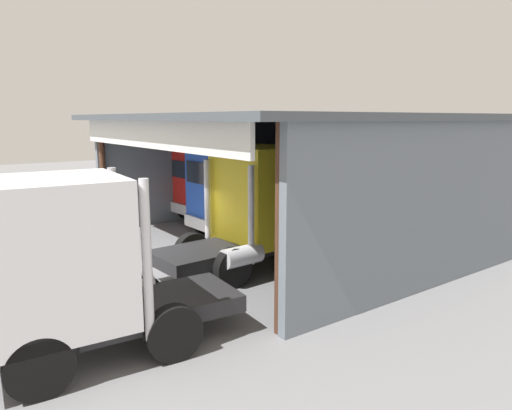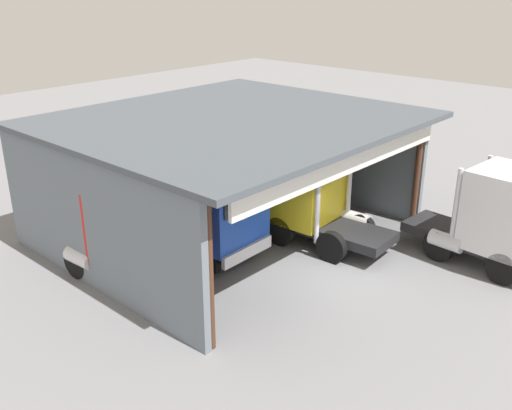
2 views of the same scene
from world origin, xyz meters
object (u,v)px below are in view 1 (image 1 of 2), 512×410
object	(u,v)px
truck_blue_center_left_bay	(236,190)
tool_cart	(441,237)
truck_red_center_right_bay	(214,184)
truck_white_right_bay	(70,266)
oil_drum	(468,236)
truck_yellow_center_bay	(252,207)

from	to	relation	value
truck_blue_center_left_bay	tool_cart	xyz separation A→B (m)	(5.90, 4.80, -1.39)
truck_red_center_right_bay	truck_white_right_bay	size ratio (longest dim) A/B	1.01
oil_drum	tool_cart	distance (m)	1.09
truck_blue_center_left_bay	truck_white_right_bay	xyz separation A→B (m)	(6.14, -7.82, 0.01)
truck_blue_center_left_bay	truck_yellow_center_bay	size ratio (longest dim) A/B	1.00
truck_white_right_bay	oil_drum	xyz separation A→B (m)	(0.24, 13.59, -1.43)
truck_red_center_right_bay	truck_yellow_center_bay	bearing A→B (deg)	155.26
tool_cart	truck_white_right_bay	bearing A→B (deg)	-88.92
truck_red_center_right_bay	oil_drum	size ratio (longest dim) A/B	5.50
truck_red_center_right_bay	truck_white_right_bay	distance (m)	12.55
truck_red_center_right_bay	truck_blue_center_left_bay	world-z (taller)	truck_blue_center_left_bay
oil_drum	truck_yellow_center_bay	bearing A→B (deg)	-110.57
truck_red_center_right_bay	tool_cart	xyz separation A→B (m)	(8.88, 3.99, -1.21)
truck_red_center_right_bay	truck_blue_center_left_bay	bearing A→B (deg)	161.44
truck_blue_center_left_bay	truck_yellow_center_bay	bearing A→B (deg)	152.19
tool_cart	truck_blue_center_left_bay	bearing A→B (deg)	-140.87
truck_yellow_center_bay	oil_drum	distance (m)	8.17
truck_yellow_center_bay	tool_cart	distance (m)	7.11
truck_white_right_bay	oil_drum	size ratio (longest dim) A/B	5.44
truck_red_center_right_bay	truck_yellow_center_bay	xyz separation A→B (m)	(6.53, -2.55, 0.25)
truck_white_right_bay	oil_drum	bearing A→B (deg)	-86.59
truck_white_right_bay	truck_red_center_right_bay	bearing A→B (deg)	-38.99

